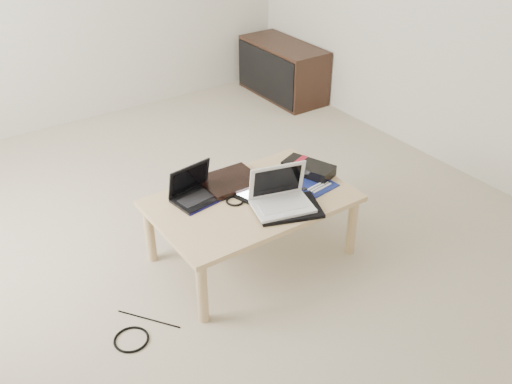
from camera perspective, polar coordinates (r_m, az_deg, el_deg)
ground at (r=3.63m, az=-6.27°, el=-3.68°), size 4.00×4.00×0.00m
coffee_table at (r=3.19m, az=-0.44°, el=-1.39°), size 1.10×0.70×0.40m
media_cabinet at (r=5.46m, az=2.64°, el=12.09°), size 0.41×0.90×0.50m
book at (r=3.30m, az=-2.60°, el=1.07°), size 0.33×0.28×0.03m
netbook at (r=3.16m, az=-6.07°, el=0.01°), size 0.29×0.23×0.19m
tablet at (r=3.21m, az=0.25°, el=-0.02°), size 0.30×0.25×0.01m
remote at (r=3.28m, az=2.44°, el=0.77°), size 0.06×0.21×0.02m
neoprene_sleeve at (r=3.07m, az=3.21°, el=-1.65°), size 0.41×0.35×0.02m
white_laptop at (r=3.05m, az=2.48°, el=-0.55°), size 0.36×0.29×0.22m
motherboard at (r=3.32m, az=4.94°, el=0.97°), size 0.30×0.35×0.01m
gpu_box at (r=3.40m, az=5.26°, el=2.36°), size 0.25×0.33×0.07m
cable_coil at (r=3.14m, az=-2.12°, el=-0.89°), size 0.10×0.10×0.01m
floor_cable_coil at (r=2.96m, az=-12.36°, el=-14.21°), size 0.20×0.20×0.01m
floor_cable_trail at (r=3.05m, az=-10.68°, el=-12.38°), size 0.22×0.29×0.01m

